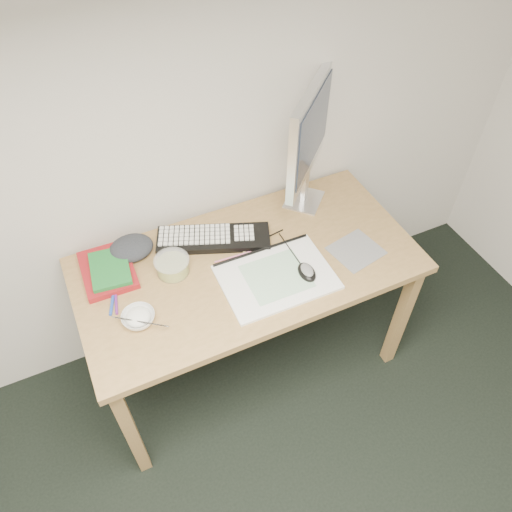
% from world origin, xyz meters
% --- Properties ---
extents(desk, '(1.40, 0.70, 0.75)m').
position_xyz_m(desk, '(0.20, 1.43, 0.67)').
color(desk, '#A9814D').
rests_on(desk, ground).
extents(mousepad, '(0.23, 0.21, 0.00)m').
position_xyz_m(mousepad, '(0.64, 1.30, 0.75)').
color(mousepad, slate).
rests_on(mousepad, desk).
extents(sketchpad, '(0.45, 0.32, 0.01)m').
position_xyz_m(sketchpad, '(0.27, 1.31, 0.76)').
color(sketchpad, white).
rests_on(sketchpad, desk).
extents(keyboard, '(0.50, 0.32, 0.03)m').
position_xyz_m(keyboard, '(0.12, 1.60, 0.76)').
color(keyboard, black).
rests_on(keyboard, desk).
extents(monitor, '(0.38, 0.37, 0.58)m').
position_xyz_m(monitor, '(0.60, 1.67, 1.11)').
color(monitor, silver).
rests_on(monitor, desk).
extents(mouse, '(0.07, 0.11, 0.04)m').
position_xyz_m(mouse, '(0.39, 1.27, 0.78)').
color(mouse, black).
rests_on(mouse, sketchpad).
extents(rice_bowl, '(0.15, 0.15, 0.04)m').
position_xyz_m(rice_bowl, '(-0.28, 1.34, 0.77)').
color(rice_bowl, silver).
rests_on(rice_bowl, desk).
extents(chopsticks, '(0.18, 0.13, 0.02)m').
position_xyz_m(chopsticks, '(-0.28, 1.30, 0.79)').
color(chopsticks, '#B6B5B8').
rests_on(chopsticks, rice_bowl).
extents(fruit_tub, '(0.15, 0.15, 0.07)m').
position_xyz_m(fruit_tub, '(-0.09, 1.51, 0.78)').
color(fruit_tub, gold).
rests_on(fruit_tub, desk).
extents(book_red, '(0.21, 0.27, 0.03)m').
position_xyz_m(book_red, '(-0.33, 1.62, 0.76)').
color(book_red, maroon).
rests_on(book_red, desk).
extents(book_green, '(0.17, 0.22, 0.02)m').
position_xyz_m(book_green, '(-0.32, 1.60, 0.79)').
color(book_green, '#1A6A2A').
rests_on(book_green, book_red).
extents(cloth_lump, '(0.17, 0.15, 0.06)m').
position_xyz_m(cloth_lump, '(-0.21, 1.68, 0.78)').
color(cloth_lump, '#25292D').
rests_on(cloth_lump, desk).
extents(pencil_pink, '(0.18, 0.02, 0.01)m').
position_xyz_m(pencil_pink, '(0.17, 1.48, 0.75)').
color(pencil_pink, pink).
rests_on(pencil_pink, desk).
extents(pencil_tan, '(0.12, 0.15, 0.01)m').
position_xyz_m(pencil_tan, '(0.23, 1.46, 0.75)').
color(pencil_tan, tan).
rests_on(pencil_tan, desk).
extents(pencil_black, '(0.16, 0.03, 0.01)m').
position_xyz_m(pencil_black, '(0.34, 1.53, 0.75)').
color(pencil_black, black).
rests_on(pencil_black, desk).
extents(marker_blue, '(0.06, 0.13, 0.01)m').
position_xyz_m(marker_blue, '(-0.35, 1.46, 0.76)').
color(marker_blue, '#2148B4').
rests_on(marker_blue, desk).
extents(marker_orange, '(0.03, 0.12, 0.01)m').
position_xyz_m(marker_orange, '(-0.31, 1.58, 0.76)').
color(marker_orange, orange).
rests_on(marker_orange, desk).
extents(marker_purple, '(0.04, 0.12, 0.01)m').
position_xyz_m(marker_purple, '(-0.34, 1.46, 0.76)').
color(marker_purple, '#66217C').
rests_on(marker_purple, desk).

